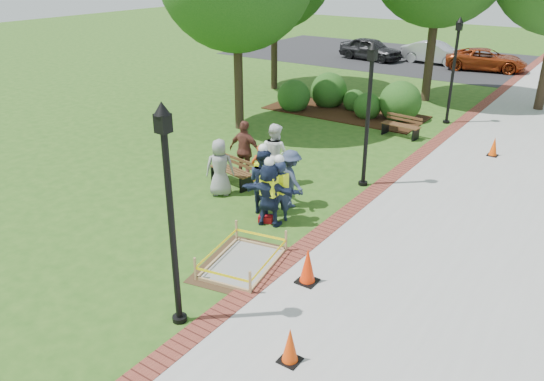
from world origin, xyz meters
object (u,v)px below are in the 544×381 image
Objects in this scene: bench_near at (232,176)px; lamp_near at (170,203)px; cone_front at (290,346)px; hivis_worker_a at (269,192)px; hivis_worker_b at (279,189)px; wet_concrete_pad at (243,256)px; hivis_worker_c at (263,179)px.

lamp_near is (3.30, -5.77, 2.22)m from bench_near.
hivis_worker_a is at bearing 128.67° from cone_front.
hivis_worker_a is 1.01× the size of hivis_worker_b.
wet_concrete_pad is 1.39× the size of hivis_worker_a.
hivis_worker_a is 0.94× the size of hivis_worker_c.
hivis_worker_b is at bearing 125.76° from cone_front.
cone_front is at bearing -54.24° from hivis_worker_b.
wet_concrete_pad is at bearing -48.59° from bench_near.
bench_near is 0.86× the size of hivis_worker_b.
lamp_near reaches higher than wet_concrete_pad.
lamp_near is 4.90m from hivis_worker_b.
hivis_worker_a is 0.72m from hivis_worker_c.
hivis_worker_a is (2.44, -1.52, 0.66)m from bench_near.
hivis_worker_b is at bearing 75.20° from hivis_worker_a.
bench_near is 7.01m from lamp_near.
hivis_worker_a is (-3.21, 4.01, 0.58)m from cone_front.
wet_concrete_pad is at bearing -71.80° from hivis_worker_a.
hivis_worker_c reaches higher than hivis_worker_a.
hivis_worker_c is at bearing 137.11° from hivis_worker_a.
hivis_worker_a reaches higher than hivis_worker_b.
bench_near is 7.90m from cone_front.
lamp_near is at bearing -73.57° from hivis_worker_c.
hivis_worker_b is (-0.57, 2.31, 0.68)m from wet_concrete_pad.
wet_concrete_pad is 0.60× the size of lamp_near.
cone_front is at bearing -44.41° from bench_near.
lamp_near reaches higher than cone_front.
hivis_worker_b is at bearing -25.35° from bench_near.
lamp_near is 2.32× the size of hivis_worker_b.
hivis_worker_a reaches higher than wet_concrete_pad.
hivis_worker_a reaches higher than cone_front.
hivis_worker_c is at bearing -28.35° from bench_near.
hivis_worker_c is (-1.40, 4.74, -1.51)m from lamp_near.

